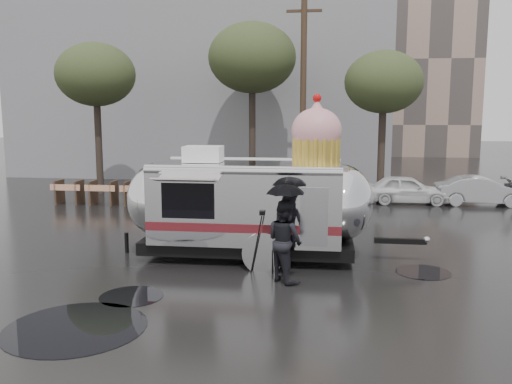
# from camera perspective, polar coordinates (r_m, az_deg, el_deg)

# --- Properties ---
(ground) EXTENTS (120.00, 120.00, 0.00)m
(ground) POSITION_cam_1_polar(r_m,az_deg,el_deg) (12.46, -10.25, -9.88)
(ground) COLOR black
(ground) RESTS_ON ground
(puddles) EXTENTS (8.82, 6.31, 0.01)m
(puddles) POSITION_cam_1_polar(r_m,az_deg,el_deg) (11.14, -10.13, -12.12)
(puddles) COLOR black
(puddles) RESTS_ON ground
(grey_building) EXTENTS (22.00, 12.00, 13.00)m
(grey_building) POSITION_cam_1_polar(r_m,az_deg,el_deg) (36.15, -4.80, 12.73)
(grey_building) COLOR slate
(grey_building) RESTS_ON ground
(utility_pole) EXTENTS (1.60, 0.28, 9.00)m
(utility_pole) POSITION_cam_1_polar(r_m,az_deg,el_deg) (25.26, 4.99, 10.21)
(utility_pole) COLOR #473323
(utility_pole) RESTS_ON ground
(tree_left) EXTENTS (3.64, 3.64, 6.95)m
(tree_left) POSITION_cam_1_polar(r_m,az_deg,el_deg) (26.53, -16.52, 11.69)
(tree_left) COLOR #382D26
(tree_left) RESTS_ON ground
(tree_mid) EXTENTS (4.20, 4.20, 8.03)m
(tree_mid) POSITION_cam_1_polar(r_m,az_deg,el_deg) (26.59, -0.41, 13.88)
(tree_mid) COLOR #382D26
(tree_mid) RESTS_ON ground
(tree_right) EXTENTS (3.36, 3.36, 6.42)m
(tree_right) POSITION_cam_1_polar(r_m,az_deg,el_deg) (24.35, 13.30, 11.10)
(tree_right) COLOR #382D26
(tree_right) RESTS_ON ground
(barricade_row) EXTENTS (4.30, 0.80, 1.00)m
(barricade_row) POSITION_cam_1_polar(r_m,az_deg,el_deg) (23.37, -15.78, -0.04)
(barricade_row) COLOR #473323
(barricade_row) RESTS_ON ground
(airstream_trailer) EXTENTS (8.22, 3.13, 4.42)m
(airstream_trailer) POSITION_cam_1_polar(r_m,az_deg,el_deg) (14.39, -0.39, -0.85)
(airstream_trailer) COLOR silver
(airstream_trailer) RESTS_ON ground
(person_right) EXTENTS (1.00, 1.01, 1.91)m
(person_right) POSITION_cam_1_polar(r_m,az_deg,el_deg) (12.49, 3.06, -5.15)
(person_right) COLOR black
(person_right) RESTS_ON ground
(umbrella_black) EXTENTS (1.10, 1.10, 2.30)m
(umbrella_black) POSITION_cam_1_polar(r_m,az_deg,el_deg) (12.29, 3.10, -0.76)
(umbrella_black) COLOR black
(umbrella_black) RESTS_ON ground
(tripod) EXTENTS (0.58, 0.63, 1.52)m
(tripod) POSITION_cam_1_polar(r_m,az_deg,el_deg) (13.19, 0.62, -4.61)
(tripod) COLOR black
(tripod) RESTS_ON ground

